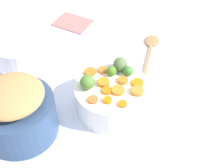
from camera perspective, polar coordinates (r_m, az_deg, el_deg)
tabletop at (r=1.02m, az=-1.80°, el=-4.99°), size 2.40×2.40×0.02m
serving_bowl_carrots at (r=0.99m, az=0.00°, el=-2.25°), size 0.22×0.22×0.09m
metal_pot at (r=0.95m, az=-16.02°, el=-5.47°), size 0.21×0.21×0.12m
stuffing_mound at (r=0.89m, az=-17.10°, el=-1.90°), size 0.17×0.17×0.05m
carrot_slice_0 at (r=0.91m, az=1.85°, el=-3.47°), size 0.03×0.03×0.01m
carrot_slice_1 at (r=0.94m, az=4.46°, el=-1.22°), size 0.04×0.04×0.01m
carrot_slice_2 at (r=0.96m, az=4.47°, el=0.18°), size 0.05×0.05×0.01m
carrot_slice_3 at (r=0.96m, az=-1.61°, el=0.29°), size 0.05×0.05×0.01m
carrot_slice_4 at (r=0.91m, az=-0.77°, el=-2.85°), size 0.03×0.03×0.01m
carrot_slice_5 at (r=0.92m, az=-3.33°, el=-2.73°), size 0.04×0.04×0.01m
carrot_slice_6 at (r=0.94m, az=1.08°, el=-1.12°), size 0.05×0.05×0.01m
carrot_slice_7 at (r=1.00m, az=-3.79°, el=2.15°), size 0.04×0.04×0.01m
carrot_slice_8 at (r=0.97m, az=1.92°, el=0.61°), size 0.03×0.03×0.01m
carrot_slice_9 at (r=1.00m, az=-1.64°, el=2.47°), size 0.03×0.03×0.01m
carrot_slice_10 at (r=0.94m, az=-0.78°, el=-1.01°), size 0.04×0.04×0.01m
brussels_sprout_0 at (r=0.98m, az=-0.06°, el=2.29°), size 0.03×0.03×0.03m
brussels_sprout_1 at (r=0.98m, az=2.88°, el=2.28°), size 0.03×0.03×0.03m
brussels_sprout_2 at (r=1.00m, az=1.44°, el=3.45°), size 0.04×0.04×0.04m
brussels_sprout_3 at (r=0.94m, az=-4.29°, el=0.37°), size 0.04×0.04×0.04m
wooden_spoon at (r=1.24m, az=6.82°, el=6.51°), size 0.06×0.27×0.01m
casserole_dish at (r=1.21m, az=-15.58°, el=6.04°), size 0.21×0.21×0.08m
dish_towel at (r=1.37m, az=-6.84°, el=10.53°), size 0.16×0.13×0.01m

